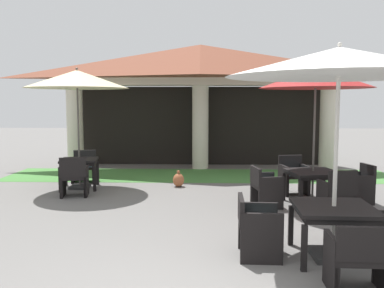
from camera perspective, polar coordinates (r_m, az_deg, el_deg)
background_pavilion at (r=13.20m, az=1.17°, el=9.57°), size 9.23×2.57×3.89m
lawn_strip at (r=11.93m, az=1.08°, el=-4.35°), size 11.03×2.24×0.01m
patio_table_near_foreground at (r=5.92m, az=19.01°, el=-8.95°), size 1.07×1.07×0.72m
patio_umbrella_near_foreground at (r=5.76m, az=19.66°, el=10.44°), size 2.96×2.96×2.87m
patio_chair_near_foreground_south at (r=5.06m, az=22.02°, el=-14.39°), size 0.65×0.52×0.80m
patio_chair_near_foreground_west at (r=5.80m, az=9.00°, el=-11.20°), size 0.59×0.66×0.82m
patio_table_mid_left at (r=8.83m, az=16.36°, el=-4.17°), size 1.12×1.12×0.70m
patio_umbrella_mid_left at (r=8.72m, az=16.72°, el=8.56°), size 2.27×2.27×2.85m
patio_chair_mid_left_south at (r=7.97m, az=19.40°, el=-6.72°), size 0.62×0.58×0.91m
patio_chair_mid_left_north at (r=9.78m, az=13.83°, el=-4.30°), size 0.66×0.65×0.87m
patio_chair_mid_left_east at (r=9.34m, az=22.01°, el=-5.21°), size 0.60×0.63×0.81m
patio_chair_mid_left_west at (r=8.50m, az=10.06°, el=-5.84°), size 0.61×0.69×0.81m
patio_table_mid_right at (r=10.44m, az=-15.30°, el=-2.58°), size 0.99×0.99×0.73m
patio_umbrella_mid_right at (r=10.35m, az=-15.60°, el=8.55°), size 2.48×2.48×2.93m
patio_chair_mid_right_north at (r=11.36m, az=-14.69°, el=-3.10°), size 0.69×0.67×0.81m
patio_chair_mid_right_south at (r=9.59m, az=-15.97°, el=-4.51°), size 0.65×0.58×0.90m
terracotta_urn at (r=10.33m, az=-1.88°, el=-4.98°), size 0.28×0.28×0.42m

